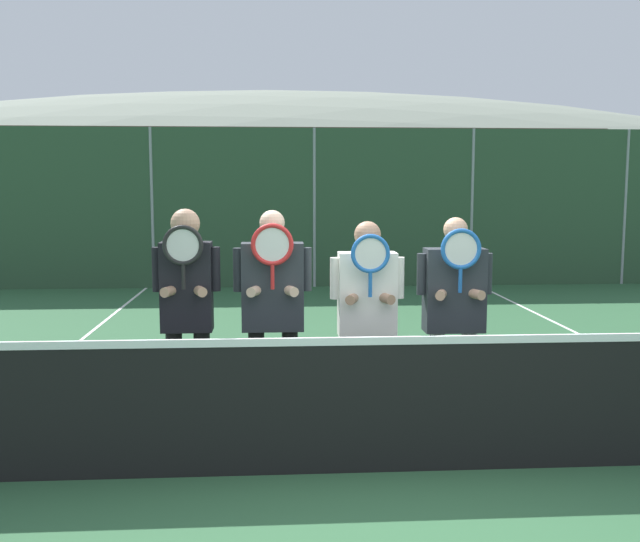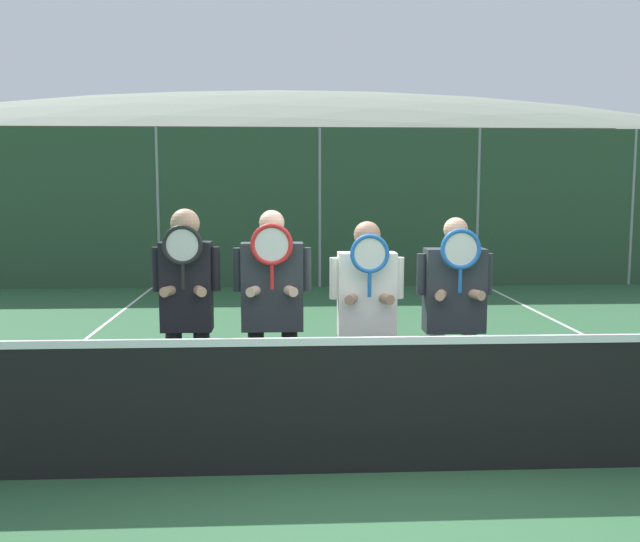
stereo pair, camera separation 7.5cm
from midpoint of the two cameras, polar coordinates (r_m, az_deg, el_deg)
name	(u,v)px [view 1 (the left image)]	position (r m, az deg, el deg)	size (l,w,h in m)	color
ground_plane	(389,472)	(5.33, 5.16, -15.69)	(120.00, 120.00, 0.00)	#2D5B38
hill_distant	(283,210)	(62.01, -2.98, 4.90)	(97.95, 54.41, 19.05)	gray
clubhouse_building	(285,193)	(22.26, -2.92, 6.27)	(17.83, 5.50, 3.63)	#9EA3A8
fence_back	(314,208)	(14.41, -0.61, 5.05)	(19.45, 0.06, 3.20)	gray
tennis_net	(390,403)	(5.16, 5.22, -10.45)	(9.13, 0.09, 1.09)	gray
court_line_left_sideline	(42,371)	(8.53, -21.61, -7.47)	(0.05, 16.00, 0.01)	white
court_line_right_sideline	(636,362)	(9.13, 23.75, -6.65)	(0.05, 16.00, 0.01)	white
player_leftmost	(187,304)	(5.74, -10.97, -2.63)	(0.53, 0.34, 1.86)	black
player_center_left	(273,304)	(5.72, -4.18, -2.65)	(0.63, 0.34, 1.85)	black
player_center_right	(367,311)	(5.70, 3.41, -3.19)	(0.59, 0.34, 1.76)	#232838
player_rightmost	(454,307)	(5.89, 10.32, -2.85)	(0.62, 0.34, 1.79)	white
car_far_left	(71,232)	(18.02, -19.41, 2.95)	(4.20, 1.96, 1.88)	maroon
car_left_of_center	(282,236)	(16.99, -3.18, 2.85)	(4.45, 1.98, 1.69)	navy
car_center	(497,234)	(18.08, 13.84, 2.89)	(4.73, 1.96, 1.68)	maroon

